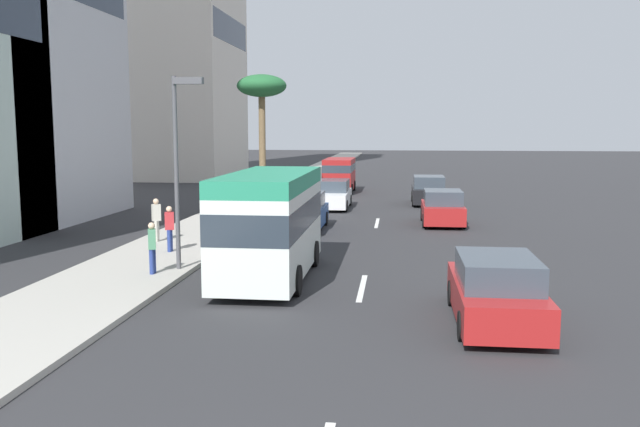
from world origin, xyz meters
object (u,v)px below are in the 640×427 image
object	(u,v)px
street_lamp	(180,149)
car_third	(303,212)
pedestrian_mid_block	(152,246)
car_fifth	(443,208)
pedestrian_by_tree	(156,218)
van_second	(339,173)
car_sixth	(429,191)
palm_tree	(262,91)
car_fourth	(496,291)
pedestrian_near_lamp	(170,227)
car_seventh	(333,195)
minibus_lead	(270,221)

from	to	relation	value
street_lamp	car_third	bearing A→B (deg)	-14.55
pedestrian_mid_block	street_lamp	bearing A→B (deg)	-60.41
car_fifth	pedestrian_by_tree	size ratio (longest dim) A/B	2.42
van_second	car_sixth	size ratio (longest dim) A/B	1.09
van_second	palm_tree	size ratio (longest dim) A/B	0.65
car_fourth	car_fifth	distance (m)	16.05
car_third	street_lamp	xyz separation A→B (m)	(-9.42, 2.45, 3.10)
pedestrian_by_tree	palm_tree	distance (m)	14.95
van_second	car_sixth	bearing A→B (deg)	41.05
car_third	pedestrian_mid_block	bearing A→B (deg)	-16.96
pedestrian_near_lamp	palm_tree	world-z (taller)	palm_tree
car_fourth	pedestrian_by_tree	bearing A→B (deg)	51.61
car_sixth	car_seventh	world-z (taller)	car_sixth
car_fifth	street_lamp	distance (m)	14.91
minibus_lead	car_fourth	xyz separation A→B (m)	(-3.98, -6.06, -0.98)
car_seventh	pedestrian_mid_block	bearing A→B (deg)	-11.26
car_third	pedestrian_near_lamp	size ratio (longest dim) A/B	2.95
car_fourth	pedestrian_near_lamp	world-z (taller)	pedestrian_near_lamp
car_fifth	van_second	bearing A→B (deg)	22.15
van_second	street_lamp	bearing A→B (deg)	-5.36
minibus_lead	car_seventh	size ratio (longest dim) A/B	1.42
car_third	car_fourth	world-z (taller)	car_third
minibus_lead	pedestrian_by_tree	xyz separation A→B (m)	(5.14, 5.45, -0.68)
car_third	car_seventh	bearing A→B (deg)	176.17
minibus_lead	pedestrian_near_lamp	bearing A→B (deg)	-126.82
car_fifth	pedestrian_mid_block	bearing A→B (deg)	143.04
pedestrian_mid_block	palm_tree	world-z (taller)	palm_tree
car_third	car_fifth	size ratio (longest dim) A/B	1.19
car_seventh	pedestrian_by_tree	size ratio (longest dim) A/B	2.84
van_second	car_fifth	xyz separation A→B (m)	(-15.22, -6.20, -0.58)
car_fifth	pedestrian_by_tree	distance (m)	13.27
car_sixth	pedestrian_near_lamp	world-z (taller)	pedestrian_near_lamp
minibus_lead	pedestrian_near_lamp	distance (m)	5.34
car_third	palm_tree	xyz separation A→B (m)	(9.16, 3.70, 5.85)
van_second	car_fourth	distance (m)	31.92
car_third	pedestrian_by_tree	world-z (taller)	pedestrian_by_tree
minibus_lead	street_lamp	size ratio (longest dim) A/B	1.14
car_third	car_sixth	bearing A→B (deg)	150.78
pedestrian_near_lamp	car_third	bearing A→B (deg)	41.41
car_fourth	car_sixth	distance (m)	24.48
car_fourth	minibus_lead	bearing A→B (deg)	56.72
car_seventh	car_third	bearing A→B (deg)	-3.83
car_fifth	car_sixth	size ratio (longest dim) A/B	0.91
pedestrian_near_lamp	street_lamp	xyz separation A→B (m)	(-2.80, -1.38, 2.83)
car_sixth	palm_tree	distance (m)	11.40
car_seventh	street_lamp	bearing A→B (deg)	-9.66
van_second	palm_tree	distance (m)	10.55
car_sixth	van_second	bearing A→B (deg)	41.05
car_third	pedestrian_by_tree	xyz separation A→B (m)	(-4.65, 5.04, 0.30)
car_fourth	palm_tree	bearing A→B (deg)	23.92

